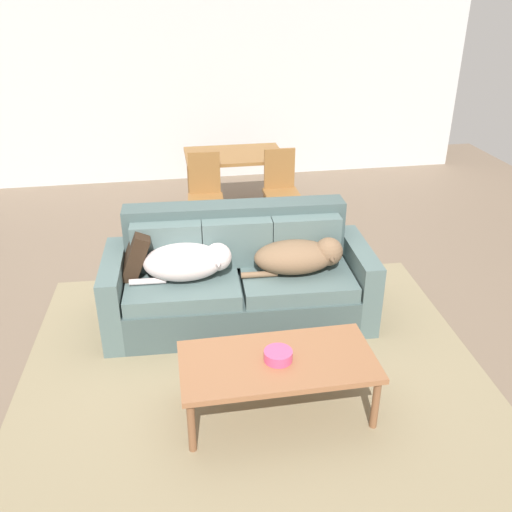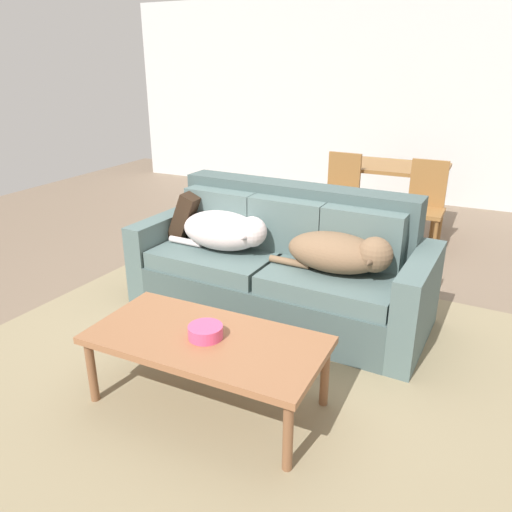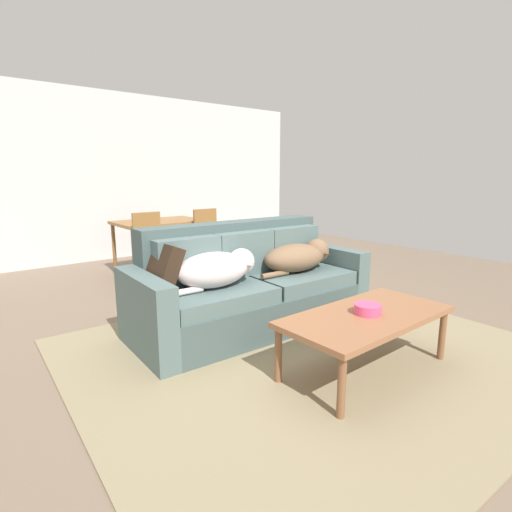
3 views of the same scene
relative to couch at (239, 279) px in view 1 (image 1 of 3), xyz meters
name	(u,v)px [view 1 (image 1 of 3)]	position (x,y,z in m)	size (l,w,h in m)	color
ground_plane	(229,323)	(-0.11, -0.11, -0.37)	(10.00, 10.00, 0.00)	#776351
back_partition	(190,84)	(-0.11, 3.89, 0.98)	(8.00, 0.12, 2.70)	silver
area_rug	(253,369)	(0.00, -0.78, -0.36)	(3.48, 3.10, 0.01)	#8C7D5D
couch	(239,279)	(0.00, 0.00, 0.00)	(2.27, 1.00, 0.96)	#425453
dog_on_left_cushion	(188,261)	(-0.42, -0.11, 0.26)	(0.83, 0.42, 0.30)	silver
dog_on_right_cushion	(300,256)	(0.50, -0.15, 0.25)	(0.86, 0.43, 0.29)	brown
throw_pillow_by_left_arm	(135,252)	(-0.85, 0.09, 0.29)	(0.12, 0.40, 0.40)	#2F2015
coffee_table	(278,365)	(0.08, -1.24, 0.03)	(1.30, 0.64, 0.44)	#96613F
bowl_on_coffee_table	(278,355)	(0.08, -1.25, 0.10)	(0.19, 0.19, 0.07)	#EA4C7F
dining_table	(234,160)	(0.31, 2.45, 0.30)	(1.20, 0.81, 0.75)	olive
dining_chair_near_left	(205,191)	(-0.11, 1.86, 0.14)	(0.42, 0.42, 0.93)	olive
dining_chair_near_right	(281,186)	(0.77, 1.86, 0.14)	(0.41, 0.41, 0.92)	olive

